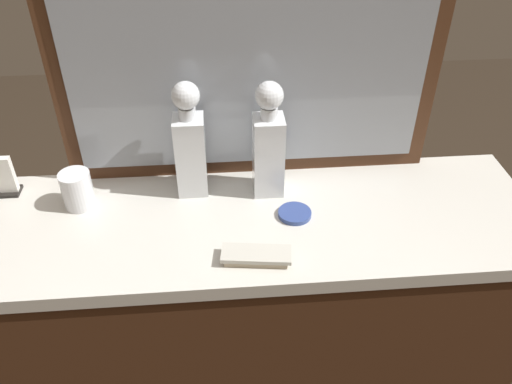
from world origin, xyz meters
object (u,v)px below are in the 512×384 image
Objects in this scene: porcelain_dish at (295,214)px; napkin_holder at (6,178)px; silver_brush_center at (256,256)px; crystal_decanter_rear at (268,150)px; crystal_decanter_far_left at (190,150)px; crystal_tumbler_rear at (78,191)px.

napkin_holder reaches higher than porcelain_dish.
silver_brush_center reaches higher than porcelain_dish.
crystal_decanter_rear is 2.84× the size of napkin_holder.
crystal_tumbler_rear is (-0.29, -0.04, -0.08)m from crystal_decanter_far_left.
silver_brush_center is (0.14, -0.28, -0.11)m from crystal_decanter_far_left.
crystal_decanter_rear is 0.29m from silver_brush_center.
porcelain_dish is 0.76m from napkin_holder.
crystal_decanter_far_left is 0.34m from silver_brush_center.
crystal_tumbler_rear is at bearing -19.53° from napkin_holder.
napkin_holder is (-0.68, 0.04, -0.08)m from crystal_decanter_rear.
crystal_decanter_rear is at bearing -5.14° from crystal_decanter_far_left.
porcelain_dish is (0.06, -0.11, -0.12)m from crystal_decanter_rear.
crystal_tumbler_rear is 0.50m from silver_brush_center.
crystal_decanter_far_left is 3.19× the size of crystal_tumbler_rear.
crystal_decanter_far_left is 3.73× the size of porcelain_dish.
napkin_holder is at bearing 153.94° from silver_brush_center.
crystal_tumbler_rear is (-0.49, -0.02, -0.08)m from crystal_decanter_rear.
crystal_decanter_rear reaches higher than silver_brush_center.
crystal_decanter_far_left is 2.83× the size of napkin_holder.
napkin_holder is (-0.74, 0.16, 0.04)m from porcelain_dish.
crystal_decanter_rear reaches higher than porcelain_dish.
crystal_decanter_far_left reaches higher than porcelain_dish.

